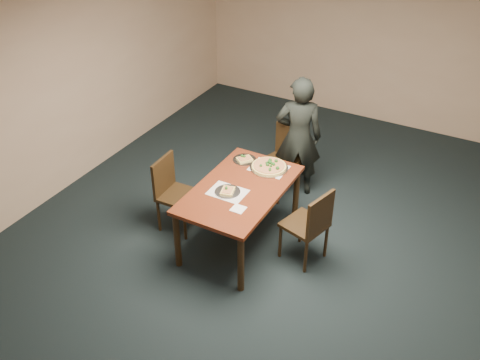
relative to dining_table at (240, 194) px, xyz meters
The scene contains 13 objects.
ground 0.80m from the dining_table, 25.00° to the right, with size 8.00×8.00×0.00m, color black.
room_shell 1.17m from the dining_table, 25.00° to the right, with size 8.00×8.00×8.00m.
dining_table is the anchor object (origin of this frame).
chair_far 1.19m from the dining_table, 91.39° to the left, with size 0.52×0.52×0.91m.
chair_left 0.86m from the dining_table, behind, with size 0.44×0.44×0.91m.
chair_right 0.84m from the dining_table, ahead, with size 0.52×0.52×0.91m.
diner 1.28m from the dining_table, 83.72° to the left, with size 0.59×0.38×1.61m, color black.
placemat_main 0.53m from the dining_table, 78.85° to the left, with size 0.42×0.32×0.00m, color white.
placemat_near 0.19m from the dining_table, 117.55° to the right, with size 0.40×0.30×0.00m, color white.
pizza_pan 0.54m from the dining_table, 78.67° to the left, with size 0.44×0.44×0.07m.
slice_plate_near 0.19m from the dining_table, 117.84° to the right, with size 0.28×0.28×0.06m.
slice_plate_far 0.59m from the dining_table, 113.56° to the left, with size 0.28×0.28×0.06m.
napkin 0.41m from the dining_table, 63.72° to the right, with size 0.14×0.14×0.01m, color white.
Camera 1 is at (1.92, -4.04, 4.06)m, focal length 40.00 mm.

